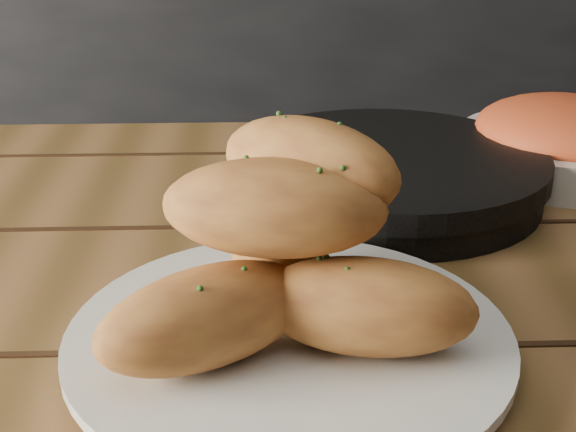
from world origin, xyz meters
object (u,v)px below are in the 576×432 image
Objects in this scene: table at (311,385)px; skillet at (390,173)px; bread_rolls at (287,251)px; bowl at (563,140)px; plate at (289,342)px.

table is 3.63× the size of skillet.
bread_rolls reaches higher than skillet.
bowl is (0.28, 0.23, 0.13)m from table.
bowl is at bearing 48.33° from bread_rolls.
table is 7.21× the size of bowl.
skillet is (0.09, 0.17, 0.12)m from table.
plate reaches higher than table.
plate is at bearing -131.30° from bowl.
bowl is at bearing 18.80° from skillet.
bowl reaches higher than table.
plate is 0.45m from bowl.
bread_rolls reaches higher than bowl.
table is at bearing -139.70° from bowl.
bread_rolls reaches higher than plate.
plate is at bearing -62.93° from bread_rolls.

